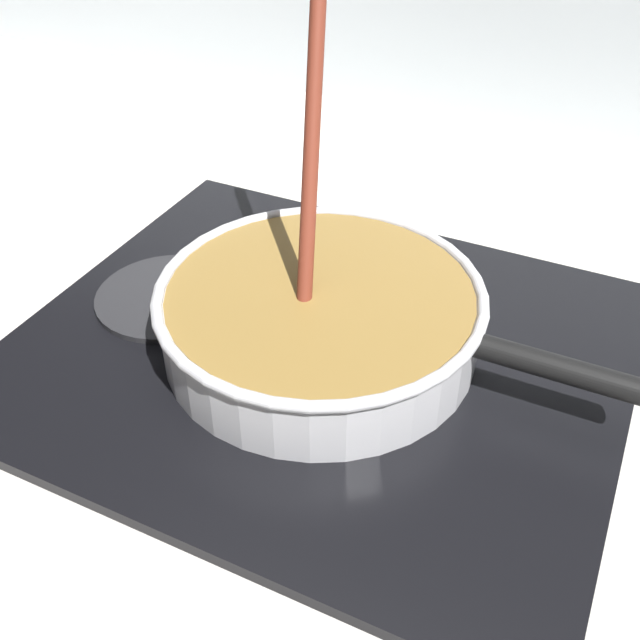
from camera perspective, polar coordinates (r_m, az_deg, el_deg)
ground at (r=0.64m, az=-10.57°, el=-13.07°), size 2.40×1.60×0.04m
hob_plate at (r=0.71m, az=-0.00°, el=-2.36°), size 0.56×0.48×0.01m
burner_ring at (r=0.71m, az=-0.00°, el=-1.74°), size 0.17×0.17×0.01m
spare_burner at (r=0.78m, az=-11.56°, el=1.78°), size 0.15×0.15×0.01m
cooking_pan at (r=0.69m, az=0.09°, el=0.35°), size 0.44×0.30×0.32m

